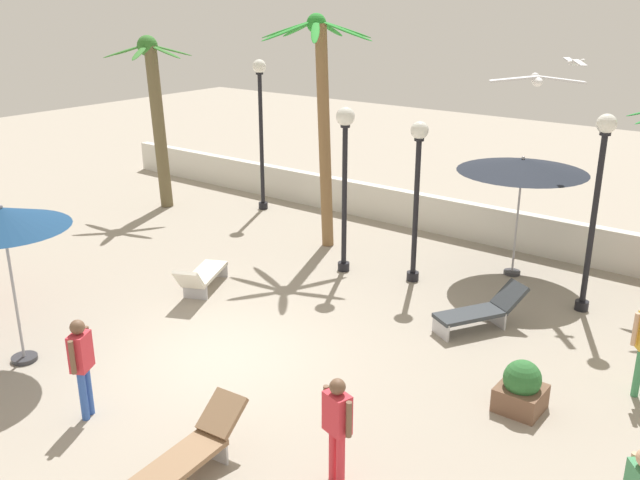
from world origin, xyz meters
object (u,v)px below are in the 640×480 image
at_px(lamp_post_3, 345,163).
at_px(planter, 521,388).
at_px(lounge_chair_2, 192,450).
at_px(seagull_1, 576,62).
at_px(lounge_chair_1, 481,310).
at_px(patio_umbrella_0, 522,166).
at_px(patio_umbrella_1, 2,219).
at_px(lamp_post_1, 261,115).
at_px(lamp_post_2, 417,180).
at_px(lamp_post_0, 597,190).
at_px(palm_tree_0, 322,104).
at_px(guest_0, 81,359).
at_px(lounge_chair_0, 201,276).
at_px(guest_3, 337,421).
at_px(palm_tree_1, 155,104).
at_px(seagull_0, 537,80).

bearing_deg(lamp_post_3, planter, -28.90).
bearing_deg(lamp_post_3, lounge_chair_2, -69.82).
relative_size(lounge_chair_2, seagull_1, 2.15).
bearing_deg(planter, lounge_chair_1, 127.69).
distance_m(patio_umbrella_0, planter, 6.25).
xyz_separation_m(patio_umbrella_1, lamp_post_1, (-2.85, 9.67, 0.20)).
relative_size(lamp_post_1, lamp_post_2, 1.22).
height_order(patio_umbrella_1, lamp_post_0, lamp_post_0).
bearing_deg(palm_tree_0, guest_0, -77.29).
relative_size(lamp_post_3, lounge_chair_0, 2.00).
bearing_deg(lamp_post_2, guest_3, -67.91).
relative_size(lamp_post_1, lounge_chair_1, 2.35).
relative_size(guest_0, planter, 1.96).
bearing_deg(palm_tree_1, lounge_chair_0, -33.89).
bearing_deg(lamp_post_3, lamp_post_0, 12.99).
distance_m(lamp_post_0, lamp_post_2, 3.71).
bearing_deg(guest_0, seagull_0, 27.34).
relative_size(lounge_chair_1, guest_3, 1.20).
height_order(lounge_chair_2, guest_0, guest_0).
bearing_deg(patio_umbrella_1, lamp_post_0, 48.43).
bearing_deg(lounge_chair_0, lamp_post_1, 119.51).
distance_m(palm_tree_1, lamp_post_1, 3.21).
height_order(palm_tree_0, lamp_post_3, palm_tree_0).
xyz_separation_m(patio_umbrella_0, lounge_chair_0, (-5.07, -5.16, -2.23)).
relative_size(patio_umbrella_0, palm_tree_0, 0.50).
bearing_deg(guest_0, patio_umbrella_1, 171.38).
xyz_separation_m(palm_tree_0, lamp_post_3, (1.58, -1.22, -1.04)).
bearing_deg(seagull_1, lamp_post_3, -149.76).
relative_size(lamp_post_0, guest_3, 2.59).
xyz_separation_m(lamp_post_0, lounge_chair_2, (-2.54, -8.59, -2.20)).
bearing_deg(lamp_post_3, lounge_chair_0, -120.90).
bearing_deg(seagull_0, patio_umbrella_0, 111.22).
xyz_separation_m(lamp_post_1, lounge_chair_2, (7.63, -10.02, -2.47)).
distance_m(patio_umbrella_1, lamp_post_0, 11.02).
relative_size(lamp_post_3, lounge_chair_1, 2.04).
bearing_deg(lamp_post_1, palm_tree_1, -149.93).
xyz_separation_m(patio_umbrella_1, lounge_chair_2, (4.78, -0.34, -2.28)).
bearing_deg(lounge_chair_0, lamp_post_2, 45.22).
bearing_deg(seagull_1, lamp_post_1, 178.59).
bearing_deg(patio_umbrella_0, seagull_1, 13.37).
relative_size(lounge_chair_2, planter, 2.26).
bearing_deg(seagull_0, lamp_post_0, 96.70).
bearing_deg(lamp_post_0, lounge_chair_1, -122.37).
xyz_separation_m(lamp_post_1, lamp_post_2, (6.54, -2.17, -0.49)).
xyz_separation_m(palm_tree_1, guest_3, (12.06, -7.35, -2.20)).
bearing_deg(lounge_chair_2, guest_3, 32.76).
bearing_deg(seagull_1, lounge_chair_0, -137.79).
xyz_separation_m(patio_umbrella_0, palm_tree_1, (-10.99, -1.18, 0.54)).
xyz_separation_m(patio_umbrella_1, lamp_post_3, (2.06, 7.04, -0.05)).
distance_m(guest_3, planter, 3.48).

